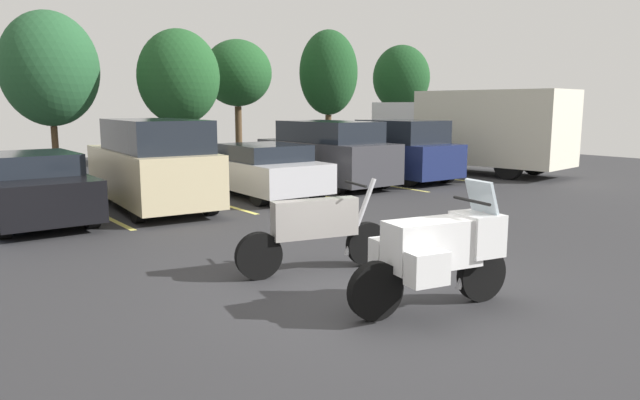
{
  "coord_description": "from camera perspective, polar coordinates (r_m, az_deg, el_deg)",
  "views": [
    {
      "loc": [
        -4.81,
        -5.28,
        2.32
      ],
      "look_at": [
        0.67,
        1.99,
        0.83
      ],
      "focal_mm": 32.57,
      "sensor_mm": 36.0,
      "label": 1
    }
  ],
  "objects": [
    {
      "name": "ground",
      "position": [
        7.53,
        5.08,
        -9.12
      ],
      "size": [
        44.0,
        44.0,
        0.1
      ],
      "primitive_type": "cube",
      "color": "#2D2D30"
    },
    {
      "name": "motorcycle_touring",
      "position": [
        6.76,
        11.62,
        -4.82
      ],
      "size": [
        2.11,
        1.05,
        1.47
      ],
      "color": "black",
      "rests_on": "ground"
    },
    {
      "name": "motorcycle_second",
      "position": [
        8.1,
        -0.36,
        -3.0
      ],
      "size": [
        2.27,
        0.76,
        1.29
      ],
      "color": "black",
      "rests_on": "ground"
    },
    {
      "name": "parking_stripes",
      "position": [
        13.82,
        -21.3,
        -1.03
      ],
      "size": [
        21.71,
        5.03,
        0.01
      ],
      "color": "#EAE066",
      "rests_on": "ground"
    },
    {
      "name": "car_black",
      "position": [
        13.08,
        -26.54,
        1.1
      ],
      "size": [
        1.79,
        4.32,
        1.39
      ],
      "color": "black",
      "rests_on": "ground"
    },
    {
      "name": "car_champagne",
      "position": [
        13.69,
        -16.2,
        3.37
      ],
      "size": [
        2.15,
        4.92,
        2.02
      ],
      "color": "#C1B289",
      "rests_on": "ground"
    },
    {
      "name": "car_silver",
      "position": [
        15.14,
        -5.93,
        2.98
      ],
      "size": [
        2.01,
        4.36,
        1.35
      ],
      "color": "#B7B7BC",
      "rests_on": "ground"
    },
    {
      "name": "car_charcoal",
      "position": [
        16.96,
        0.64,
        4.57
      ],
      "size": [
        1.86,
        4.59,
        1.88
      ],
      "color": "#38383D",
      "rests_on": "ground"
    },
    {
      "name": "car_navy",
      "position": [
        18.36,
        7.52,
        4.79
      ],
      "size": [
        1.97,
        4.33,
        1.88
      ],
      "color": "navy",
      "rests_on": "ground"
    },
    {
      "name": "box_truck",
      "position": [
        21.0,
        14.59,
        6.77
      ],
      "size": [
        3.17,
        7.15,
        2.82
      ],
      "color": "silver",
      "rests_on": "ground"
    },
    {
      "name": "tree_center_right",
      "position": [
        32.53,
        7.99,
        11.74
      ],
      "size": [
        3.09,
        3.09,
        5.56
      ],
      "color": "#4C3823",
      "rests_on": "ground"
    },
    {
      "name": "tree_center",
      "position": [
        24.36,
        -25.02,
        11.59
      ],
      "size": [
        3.55,
        3.55,
        5.79
      ],
      "color": "#4C3823",
      "rests_on": "ground"
    },
    {
      "name": "tree_left",
      "position": [
        28.08,
        -8.12,
        12.21
      ],
      "size": [
        3.23,
        3.23,
        5.37
      ],
      "color": "#4C3823",
      "rests_on": "ground"
    },
    {
      "name": "tree_center_left",
      "position": [
        23.59,
        -13.71,
        11.61
      ],
      "size": [
        3.15,
        3.15,
        5.23
      ],
      "color": "#4C3823",
      "rests_on": "ground"
    },
    {
      "name": "tree_far_right",
      "position": [
        29.18,
        0.84,
        12.38
      ],
      "size": [
        2.87,
        2.87,
        5.97
      ],
      "color": "#4C3823",
      "rests_on": "ground"
    }
  ]
}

